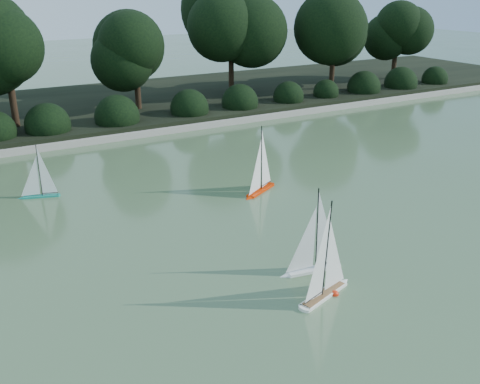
# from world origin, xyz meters

# --- Properties ---
(ground) EXTENTS (80.00, 80.00, 0.00)m
(ground) POSITION_xyz_m (0.00, 0.00, 0.00)
(ground) COLOR #405734
(ground) RESTS_ON ground
(pond_coping) EXTENTS (40.00, 0.35, 0.18)m
(pond_coping) POSITION_xyz_m (0.00, 9.00, 0.09)
(pond_coping) COLOR gray
(pond_coping) RESTS_ON ground
(far_bank) EXTENTS (40.00, 8.00, 0.30)m
(far_bank) POSITION_xyz_m (0.00, 13.00, 0.15)
(far_bank) COLOR black
(far_bank) RESTS_ON ground
(tree_line) EXTENTS (26.31, 3.93, 4.39)m
(tree_line) POSITION_xyz_m (1.23, 11.44, 2.64)
(tree_line) COLOR black
(tree_line) RESTS_ON ground
(shrub_hedge) EXTENTS (29.10, 1.10, 1.10)m
(shrub_hedge) POSITION_xyz_m (0.00, 9.90, 0.45)
(shrub_hedge) COLOR black
(shrub_hedge) RESTS_ON ground
(sailboat_white_a) EXTENTS (1.09, 0.34, 1.48)m
(sailboat_white_a) POSITION_xyz_m (-0.30, -0.00, 0.23)
(sailboat_white_a) COLOR white
(sailboat_white_a) RESTS_ON ground
(sailboat_white_b) EXTENTS (1.19, 0.53, 1.65)m
(sailboat_white_b) POSITION_xyz_m (-0.45, -0.67, 0.25)
(sailboat_white_b) COLOR white
(sailboat_white_b) RESTS_ON ground
(sailboat_orange) EXTENTS (1.07, 0.67, 1.56)m
(sailboat_orange) POSITION_xyz_m (0.83, 3.34, 0.24)
(sailboat_orange) COLOR #E72B00
(sailboat_orange) RESTS_ON ground
(sailboat_teal) EXTENTS (0.89, 0.40, 1.23)m
(sailboat_teal) POSITION_xyz_m (-3.44, 5.46, 0.19)
(sailboat_teal) COLOR #188975
(sailboat_teal) RESTS_ON ground
(race_buoy) EXTENTS (0.13, 0.13, 0.13)m
(race_buoy) POSITION_xyz_m (-0.37, -0.74, 0.00)
(race_buoy) COLOR red
(race_buoy) RESTS_ON ground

